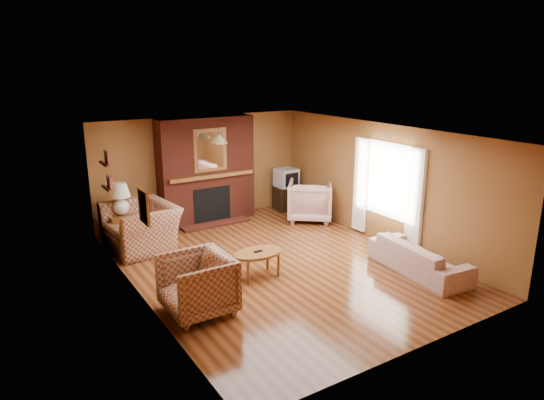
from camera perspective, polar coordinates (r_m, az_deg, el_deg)
floor at (r=8.92m, az=0.65°, el=-7.52°), size 6.50×6.50×0.00m
ceiling at (r=8.28m, az=0.70°, el=7.93°), size 6.50×6.50×0.00m
wall_back at (r=11.31m, az=-8.26°, el=3.72°), size 6.50×0.00×6.50m
wall_front at (r=6.19m, az=17.26°, el=-7.05°), size 6.50×0.00×6.50m
wall_left at (r=7.53m, az=-15.57°, el=-2.83°), size 0.00×6.50×6.50m
wall_right at (r=10.05m, az=12.77°, el=1.98°), size 0.00×6.50×6.50m
fireplace at (r=11.08m, az=-7.70°, el=3.39°), size 2.20×0.82×2.40m
window_right at (r=9.90m, az=13.35°, el=1.29°), size 0.10×1.85×2.00m
bookshelf at (r=9.21m, az=-18.90°, el=3.25°), size 0.09×0.55×0.71m
botanical_print at (r=7.16m, az=-14.82°, el=-0.80°), size 0.05×0.40×0.50m
pendant_light at (r=10.32m, az=-6.27°, el=7.16°), size 0.36×0.36×0.48m
plaid_loveseat at (r=9.82m, az=-15.15°, el=-3.08°), size 1.34×1.49×0.90m
plaid_armchair at (r=7.20m, az=-8.79°, el=-9.82°), size 0.97×0.95×0.88m
floral_sofa at (r=8.87m, az=16.91°, el=-6.45°), size 0.93×1.97×0.56m
floral_armchair at (r=11.29m, az=4.50°, el=-0.07°), size 1.40×1.40×0.92m
coffee_table at (r=8.27m, az=-1.63°, el=-6.48°), size 0.89×0.55×0.47m
side_table at (r=10.15m, az=-17.09°, el=-3.39°), size 0.51×0.51×0.64m
table_lamp at (r=9.96m, az=-17.40°, el=0.30°), size 0.39×0.39×0.65m
tv_stand at (r=12.10m, az=1.68°, el=0.26°), size 0.58×0.54×0.59m
crt_tv at (r=11.97m, az=1.71°, el=2.65°), size 0.51×0.51×0.45m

